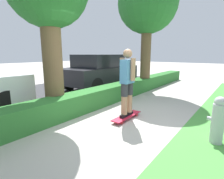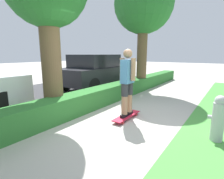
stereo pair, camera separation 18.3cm
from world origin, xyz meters
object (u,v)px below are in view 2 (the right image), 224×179
Objects in this scene: tree_far at (144,5)px; skater_person at (127,81)px; parked_car_middle at (96,71)px; skateboard at (127,116)px; fire_hydrant at (218,119)px.

skater_person is at bearing -159.56° from tree_far.
tree_far is 1.24× the size of parked_car_middle.
skateboard is at bearing -130.67° from parked_car_middle.
skater_person is at bearing 89.56° from fire_hydrant.
skater_person is 0.41× the size of parked_car_middle.
parked_car_middle reaches higher than skateboard.
fire_hydrant is (-0.01, -1.92, -0.51)m from skater_person.
skater_person is at bearing -130.67° from parked_car_middle.
skater_person is 4.51m from tree_far.
parked_car_middle is at bearing 50.62° from skateboard.
parked_car_middle is at bearing 115.82° from tree_far.
fire_hydrant is (-3.48, -3.22, -3.10)m from tree_far.
tree_far is at bearing 20.44° from skateboard.
skater_person reaches higher than parked_car_middle.
parked_car_middle is at bearing 62.91° from fire_hydrant.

